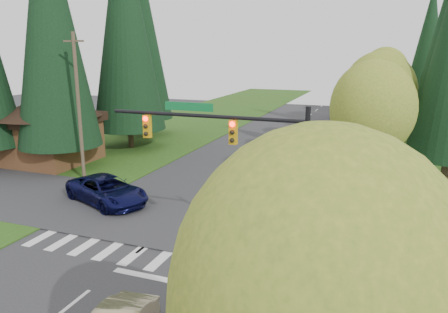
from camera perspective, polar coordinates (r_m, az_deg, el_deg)
The scene contains 29 objects.
ground at distance 17.95m, azimuth -17.38°, elevation -16.51°, with size 120.00×120.00×0.00m, color #28282B.
grass_east at distance 33.31m, azimuth 25.04°, elevation -2.92°, with size 14.00×110.00×0.06m, color #234111.
grass_west at distance 40.37m, azimuth -14.70°, elevation 0.71°, with size 14.00×110.00×0.06m, color #234111.
cross_street at distance 24.04m, azimuth -5.59°, elevation -7.92°, with size 120.00×8.00×0.10m, color #28282B.
sidewalk_east at distance 35.23m, azimuth 14.94°, elevation -1.14°, with size 1.80×80.00×0.13m, color gray.
curb_east at distance 35.32m, azimuth 13.57°, elevation -1.02°, with size 0.20×80.00×0.13m, color gray.
stone_wall_north at distance 42.85m, azimuth 18.36°, elevation 1.64°, with size 0.70×40.00×0.70m, color #4C4438.
traffic_signal at distance 17.84m, azimuth 1.72°, elevation 1.21°, with size 8.70×0.37×6.80m.
brown_building at distance 37.23m, azimuth -21.95°, elevation 3.96°, with size 8.40×8.40×5.40m.
utility_pole at distance 31.13m, azimuth -18.45°, elevation 6.23°, with size 1.60×0.24×10.00m.
decid_tree_0 at distance 26.19m, azimuth 18.83°, elevation 5.90°, with size 4.80×4.80×8.37m.
decid_tree_1 at distance 33.12m, azimuth 19.53°, elevation 7.71°, with size 5.20×5.20×8.80m.
decid_tree_2 at distance 40.09m, azimuth 19.55°, elevation 8.83°, with size 5.00×5.00×8.82m.
decid_tree_3 at distance 47.09m, azimuth 19.89°, elevation 9.11°, with size 5.00×5.00×8.55m.
decid_tree_4 at distance 54.05m, azimuth 20.21°, elevation 10.01°, with size 5.40×5.40×9.18m.
decid_tree_5 at distance 61.07m, azimuth 20.09°, elevation 9.87°, with size 4.80×4.80×8.30m.
decid_tree_6 at distance 68.04m, azimuth 20.32°, elevation 10.45°, with size 5.20×5.20×8.86m.
decid_tree_south at distance 7.01m, azimuth 12.45°, elevation -17.54°, with size 4.60×4.60×7.92m.
conifer_w_a at distance 34.75m, azimuth -21.73°, elevation 16.05°, with size 6.12×6.12×19.80m.
conifer_w_b at distance 39.69m, azimuth -20.96°, elevation 14.27°, with size 5.44×5.44×17.80m.
conifer_w_c at distance 40.55m, azimuth -12.81°, elevation 16.92°, with size 6.46×6.46×20.80m.
conifer_w_e at distance 46.65m, azimuth -10.71°, elevation 15.34°, with size 5.78×5.78×18.80m.
conifer_e_c at distance 60.10m, azimuth 25.16°, elevation 12.96°, with size 5.10×5.10×16.80m.
suv_navy at distance 26.71m, azimuth -15.04°, elevation -4.27°, with size 2.65×5.76×1.60m, color #0B0C37.
parked_car_a at distance 34.26m, azimuth 12.66°, elevation -0.40°, with size 1.54×3.84×1.31m, color #AAAAAF.
parked_car_b at distance 37.68m, azimuth 13.45°, elevation 0.87°, with size 1.89×4.64×1.35m, color gray.
parked_car_c at distance 42.18m, azimuth 12.36°, elevation 2.29°, with size 1.43×4.09×1.35m, color silver.
parked_car_d at distance 48.84m, azimuth 15.23°, elevation 3.83°, with size 1.90×4.72×1.61m, color silver.
parked_car_e at distance 60.87m, azimuth 15.08°, elevation 5.68°, with size 2.10×5.17×1.50m, color #ADAEB2.
Camera 1 is at (10.01, -11.97, 8.88)m, focal length 35.00 mm.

